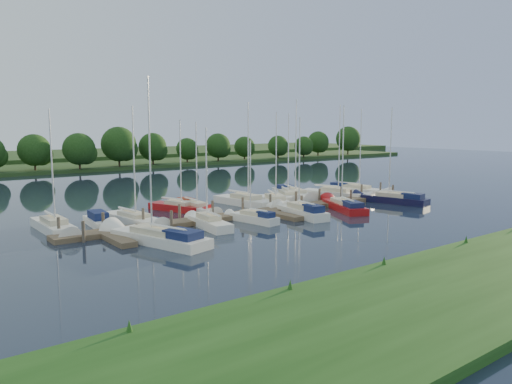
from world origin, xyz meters
TOP-DOWN VIEW (x-y plane):
  - ground at (0.00, 0.00)m, footprint 260.00×260.00m
  - dock at (0.00, 7.31)m, footprint 40.00×6.00m
  - mooring_pilings at (0.00, 8.43)m, footprint 38.24×2.84m
  - far_shore at (0.00, 75.00)m, footprint 180.00×30.00m
  - distant_hill at (0.00, 100.00)m, footprint 220.00×40.00m
  - treeline at (-1.07, 61.61)m, footprint 144.46×9.38m
  - sailboat_n_0 at (-18.66, 11.78)m, footprint 1.93×7.89m
  - motorboat at (-14.96, 11.93)m, footprint 1.88×5.30m
  - sailboat_n_2 at (-12.09, 11.10)m, footprint 2.79×8.40m
  - sailboat_n_3 at (-5.95, 14.22)m, footprint 3.74×7.31m
  - sailboat_n_4 at (-4.81, 13.09)m, footprint 1.81×7.16m
  - sailboat_n_5 at (1.39, 12.94)m, footprint 3.06×8.90m
  - sailboat_n_6 at (3.78, 11.03)m, footprint 4.28×7.89m
  - sailboat_n_7 at (7.88, 13.75)m, footprint 4.80×7.79m
  - sailboat_n_8 at (9.59, 14.53)m, footprint 4.66×9.46m
  - sailboat_n_9 at (13.38, 11.29)m, footprint 4.45×8.81m
  - sailboat_n_10 at (18.32, 12.52)m, footprint 3.50×8.69m
  - sailboat_s_0 at (-13.81, 3.36)m, footprint 4.58×9.90m
  - sailboat_s_1 at (-7.91, 5.64)m, footprint 2.21×6.70m
  - sailboat_s_2 at (-3.52, 5.22)m, footprint 2.10×5.77m
  - sailboat_s_3 at (1.68, 4.61)m, footprint 2.74×7.49m
  - sailboat_s_4 at (7.71, 4.94)m, footprint 4.95×8.40m
  - sailboat_s_5 at (15.26, 4.62)m, footprint 3.58×8.54m

SIDE VIEW (x-z plane):
  - ground at x=0.00m, z-range 0.00..0.00m
  - dock at x=0.00m, z-range 0.00..0.40m
  - sailboat_n_2 at x=-12.09m, z-range -4.98..5.51m
  - sailboat_n_7 at x=7.88m, z-range -4.81..5.34m
  - sailboat_n_3 at x=-5.95m, z-range -4.44..4.99m
  - sailboat_n_9 at x=13.38m, z-range -5.36..5.92m
  - sailboat_n_6 at x=3.78m, z-range -4.87..5.43m
  - sailboat_n_0 at x=-18.66m, z-range -4.84..5.40m
  - sailboat_n_5 at x=1.39m, z-range -5.38..5.94m
  - sailboat_s_1 at x=-7.91m, z-range -4.10..4.67m
  - far_shore at x=0.00m, z-range 0.00..0.60m
  - sailboat_n_8 at x=9.59m, z-range -5.63..6.25m
  - sailboat_n_10 at x=18.32m, z-range -5.12..5.74m
  - sailboat_n_4 at x=-4.81m, z-range -4.29..4.92m
  - sailboat_s_4 at x=7.71m, z-range -5.12..5.75m
  - sailboat_s_2 at x=-3.52m, z-range -3.45..4.09m
  - sailboat_s_0 at x=-13.81m, z-range -5.89..6.54m
  - sailboat_s_5 at x=15.26m, z-range -5.08..5.73m
  - motorboat at x=-14.96m, z-range -0.44..1.10m
  - sailboat_s_3 at x=1.68m, z-range -4.53..5.22m
  - mooring_pilings at x=0.00m, z-range -0.40..1.60m
  - distant_hill at x=0.00m, z-range 0.00..1.40m
  - treeline at x=-1.07m, z-range -0.20..7.89m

